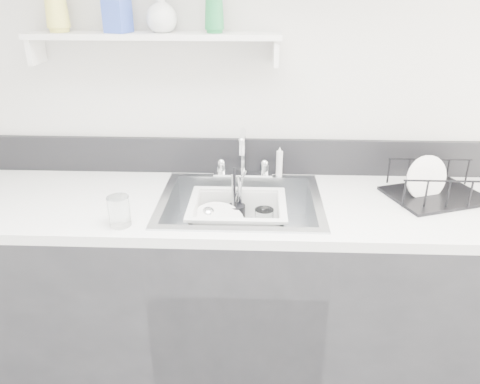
{
  "coord_description": "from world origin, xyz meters",
  "views": [
    {
      "loc": [
        0.07,
        -0.48,
        1.71
      ],
      "look_at": [
        0.0,
        1.14,
        0.98
      ],
      "focal_mm": 35.0,
      "sensor_mm": 36.0,
      "label": 1
    }
  ],
  "objects_px": {
    "dish_rack": "(437,182)",
    "wash_tub": "(237,220)",
    "sink": "(241,221)",
    "counter_run": "(240,296)"
  },
  "relations": [
    {
      "from": "counter_run",
      "to": "sink",
      "type": "height_order",
      "value": "sink"
    },
    {
      "from": "counter_run",
      "to": "dish_rack",
      "type": "height_order",
      "value": "dish_rack"
    },
    {
      "from": "counter_run",
      "to": "wash_tub",
      "type": "relative_size",
      "value": 8.28
    },
    {
      "from": "sink",
      "to": "dish_rack",
      "type": "xyz_separation_m",
      "value": [
        0.78,
        0.07,
        0.15
      ]
    },
    {
      "from": "counter_run",
      "to": "dish_rack",
      "type": "bearing_deg",
      "value": 5.1
    },
    {
      "from": "dish_rack",
      "to": "sink",
      "type": "bearing_deg",
      "value": 165.2
    },
    {
      "from": "counter_run",
      "to": "dish_rack",
      "type": "distance_m",
      "value": 0.94
    },
    {
      "from": "counter_run",
      "to": "sink",
      "type": "xyz_separation_m",
      "value": [
        0.0,
        0.0,
        0.37
      ]
    },
    {
      "from": "dish_rack",
      "to": "wash_tub",
      "type": "bearing_deg",
      "value": 164.02
    },
    {
      "from": "sink",
      "to": "wash_tub",
      "type": "height_order",
      "value": "sink"
    }
  ]
}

